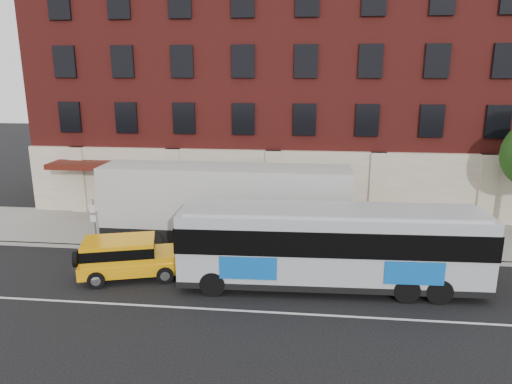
# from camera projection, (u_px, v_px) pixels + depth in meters

# --- Properties ---
(ground) EXTENTS (120.00, 120.00, 0.00)m
(ground) POSITION_uv_depth(u_px,v_px,m) (248.00, 318.00, 16.98)
(ground) COLOR black
(ground) RESTS_ON ground
(sidewalk) EXTENTS (60.00, 6.00, 0.15)m
(sidewalk) POSITION_uv_depth(u_px,v_px,m) (269.00, 233.00, 25.62)
(sidewalk) COLOR #9A978C
(sidewalk) RESTS_ON ground
(kerb) EXTENTS (60.00, 0.25, 0.15)m
(kerb) POSITION_uv_depth(u_px,v_px,m) (264.00, 254.00, 22.73)
(kerb) COLOR #9A978C
(kerb) RESTS_ON ground
(lane_line) EXTENTS (60.00, 0.12, 0.01)m
(lane_line) POSITION_uv_depth(u_px,v_px,m) (250.00, 311.00, 17.46)
(lane_line) COLOR beige
(lane_line) RESTS_ON ground
(building) EXTENTS (30.00, 12.10, 15.00)m
(building) POSITION_uv_depth(u_px,v_px,m) (279.00, 87.00, 31.36)
(building) COLOR maroon
(building) RESTS_ON sidewalk
(sign_pole) EXTENTS (0.30, 0.20, 2.50)m
(sign_pole) POSITION_uv_depth(u_px,v_px,m) (94.00, 220.00, 23.42)
(sign_pole) COLOR slate
(sign_pole) RESTS_ON ground
(city_bus) EXTENTS (12.33, 3.03, 3.36)m
(city_bus) POSITION_uv_depth(u_px,v_px,m) (331.00, 244.00, 19.00)
(city_bus) COLOR #ACB0B6
(city_bus) RESTS_ON ground
(yellow_suv) EXTENTS (4.68, 2.93, 1.74)m
(yellow_suv) POSITION_uv_depth(u_px,v_px,m) (126.00, 256.00, 20.10)
(yellow_suv) COLOR #FFA80B
(yellow_suv) RESTS_ON ground
(shipping_container) EXTENTS (12.28, 2.68, 4.09)m
(shipping_container) POSITION_uv_depth(u_px,v_px,m) (225.00, 207.00, 23.58)
(shipping_container) COLOR black
(shipping_container) RESTS_ON ground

